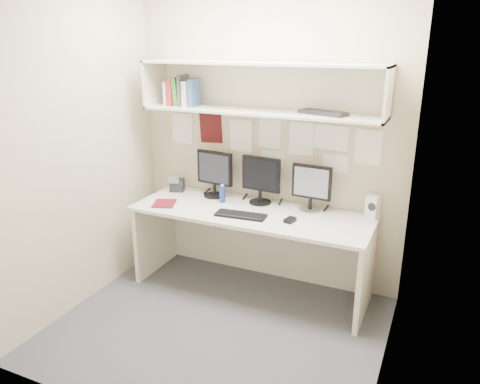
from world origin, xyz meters
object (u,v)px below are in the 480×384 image
at_px(keyboard, 241,215).
at_px(desk_phone, 177,185).
at_px(desk, 251,251).
at_px(monitor_right, 311,185).
at_px(monitor_center, 261,178).
at_px(speaker, 373,207).
at_px(monitor_left, 215,172).
at_px(maroon_notebook, 164,203).

bearing_deg(keyboard, desk_phone, 151.69).
xyz_separation_m(desk, monitor_right, (0.44, 0.22, 0.58)).
bearing_deg(keyboard, monitor_right, 33.38).
height_order(monitor_center, desk_phone, monitor_center).
bearing_deg(keyboard, speaker, 17.29).
height_order(desk, monitor_center, monitor_center).
bearing_deg(desk_phone, speaker, -19.74).
distance_m(monitor_left, desk_phone, 0.43).
relative_size(monitor_right, keyboard, 0.94).
bearing_deg(desk, desk_phone, 166.46).
distance_m(monitor_left, keyboard, 0.60).
distance_m(monitor_center, desk_phone, 0.85).
bearing_deg(desk, keyboard, -101.30).
xyz_separation_m(monitor_left, desk_phone, (-0.39, -0.02, -0.17)).
distance_m(monitor_center, monitor_right, 0.45).
relative_size(desk, desk_phone, 12.81).
xyz_separation_m(desk, maroon_notebook, (-0.75, -0.16, 0.37)).
bearing_deg(monitor_center, monitor_right, 5.19).
bearing_deg(monitor_center, desk_phone, -173.72).
xyz_separation_m(monitor_right, desk_phone, (-1.28, -0.02, -0.16)).
bearing_deg(monitor_left, desk, -18.91).
height_order(monitor_left, keyboard, monitor_left).
bearing_deg(monitor_center, desk, -83.02).
bearing_deg(desk, speaker, 14.50).
height_order(desk, desk_phone, desk_phone).
height_order(keyboard, speaker, speaker).
distance_m(desk, monitor_right, 0.76).
distance_m(desk, speaker, 1.07).
height_order(monitor_center, keyboard, monitor_center).
bearing_deg(monitor_center, maroon_notebook, -148.00).
distance_m(monitor_left, monitor_center, 0.45).
bearing_deg(monitor_right, maroon_notebook, -159.07).
bearing_deg(desk_phone, desk, -34.56).
height_order(desk, speaker, speaker).
relative_size(keyboard, desk_phone, 2.63).
relative_size(desk, speaker, 10.73).
xyz_separation_m(monitor_center, desk_phone, (-0.84, -0.02, -0.17)).
relative_size(monitor_center, maroon_notebook, 1.84).
distance_m(monitor_left, speaker, 1.40).
bearing_deg(keyboard, maroon_notebook, 175.77).
bearing_deg(monitor_left, keyboard, -34.25).
height_order(monitor_left, speaker, monitor_left).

